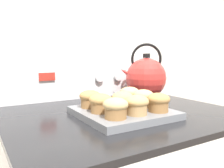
# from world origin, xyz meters

# --- Properties ---
(wall_back) EXTENTS (8.00, 0.05, 2.40)m
(wall_back) POSITION_xyz_m (0.00, 0.73, 1.20)
(wall_back) COLOR silver
(wall_back) RESTS_ON ground_plane
(control_panel) EXTENTS (0.78, 0.07, 0.19)m
(control_panel) POSITION_xyz_m (0.00, 0.67, 1.02)
(control_panel) COLOR white
(control_panel) RESTS_ON stove_range
(muffin_pan) EXTENTS (0.28, 0.28, 0.02)m
(muffin_pan) POSITION_xyz_m (-0.03, 0.29, 0.93)
(muffin_pan) COLOR slate
(muffin_pan) RESTS_ON stove_range
(muffin_r0_c0) EXTENTS (0.07, 0.07, 0.06)m
(muffin_r0_c0) POSITION_xyz_m (-0.11, 0.21, 0.98)
(muffin_r0_c0) COLOR olive
(muffin_r0_c0) RESTS_ON muffin_pan
(muffin_r0_c1) EXTENTS (0.07, 0.07, 0.06)m
(muffin_r0_c1) POSITION_xyz_m (-0.03, 0.21, 0.98)
(muffin_r0_c1) COLOR tan
(muffin_r0_c1) RESTS_ON muffin_pan
(muffin_r0_c2) EXTENTS (0.07, 0.07, 0.06)m
(muffin_r0_c2) POSITION_xyz_m (0.05, 0.21, 0.98)
(muffin_r0_c2) COLOR olive
(muffin_r0_c2) RESTS_ON muffin_pan
(muffin_r1_c0) EXTENTS (0.07, 0.07, 0.06)m
(muffin_r1_c0) POSITION_xyz_m (-0.11, 0.29, 0.98)
(muffin_r1_c0) COLOR olive
(muffin_r1_c0) RESTS_ON muffin_pan
(muffin_r1_c1) EXTENTS (0.07, 0.07, 0.06)m
(muffin_r1_c1) POSITION_xyz_m (-0.03, 0.29, 0.98)
(muffin_r1_c1) COLOR #A37A4C
(muffin_r1_c1) RESTS_ON muffin_pan
(muffin_r1_c2) EXTENTS (0.07, 0.07, 0.06)m
(muffin_r1_c2) POSITION_xyz_m (0.06, 0.29, 0.98)
(muffin_r1_c2) COLOR #A37A4C
(muffin_r1_c2) RESTS_ON muffin_pan
(muffin_r2_c0) EXTENTS (0.07, 0.07, 0.06)m
(muffin_r2_c0) POSITION_xyz_m (-0.11, 0.37, 0.98)
(muffin_r2_c0) COLOR olive
(muffin_r2_c0) RESTS_ON muffin_pan
(muffin_r2_c2) EXTENTS (0.07, 0.07, 0.06)m
(muffin_r2_c2) POSITION_xyz_m (0.06, 0.37, 0.98)
(muffin_r2_c2) COLOR #A37A4C
(muffin_r2_c2) RESTS_ON muffin_pan
(tea_kettle) EXTENTS (0.22, 0.19, 0.25)m
(tea_kettle) POSITION_xyz_m (0.25, 0.51, 1.02)
(tea_kettle) COLOR red
(tea_kettle) RESTS_ON stove_range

